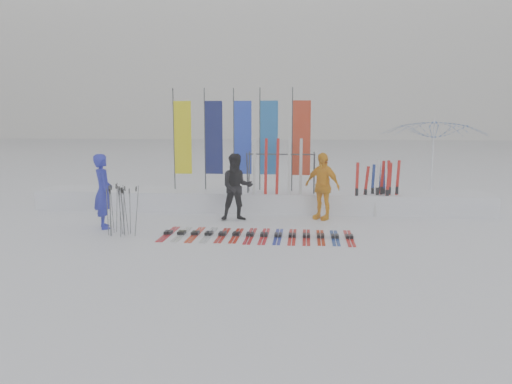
# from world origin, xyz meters

# --- Properties ---
(ground) EXTENTS (120.00, 120.00, 0.00)m
(ground) POSITION_xyz_m (0.00, 0.00, 0.00)
(ground) COLOR white
(ground) RESTS_ON ground
(snow_bank) EXTENTS (14.00, 1.60, 0.60)m
(snow_bank) POSITION_xyz_m (0.00, 4.60, 0.30)
(snow_bank) COLOR white
(snow_bank) RESTS_ON ground
(person_blue) EXTENTS (0.76, 0.85, 1.95)m
(person_blue) POSITION_xyz_m (-3.78, 1.51, 0.97)
(person_blue) COLOR #1E24B0
(person_blue) RESTS_ON ground
(person_black) EXTENTS (1.06, 0.92, 1.88)m
(person_black) POSITION_xyz_m (-0.47, 2.89, 0.94)
(person_black) COLOR black
(person_black) RESTS_ON ground
(person_yellow) EXTENTS (1.18, 1.02, 1.90)m
(person_yellow) POSITION_xyz_m (1.92, 3.28, 0.95)
(person_yellow) COLOR #FEA910
(person_yellow) RESTS_ON ground
(tent_canopy) EXTENTS (3.94, 3.99, 2.92)m
(tent_canopy) POSITION_xyz_m (5.37, 5.14, 1.46)
(tent_canopy) COLOR white
(tent_canopy) RESTS_ON ground
(ski_row) EXTENTS (4.61, 1.69, 0.07)m
(ski_row) POSITION_xyz_m (0.29, 0.97, 0.04)
(ski_row) COLOR #B20E18
(ski_row) RESTS_ON ground
(pole_cluster) EXTENTS (0.80, 0.67, 1.25)m
(pole_cluster) POSITION_xyz_m (-3.08, 0.80, 0.60)
(pole_cluster) COLOR #595B60
(pole_cluster) RESTS_ON ground
(feather_flags) EXTENTS (4.34, 0.22, 3.20)m
(feather_flags) POSITION_xyz_m (-0.61, 4.78, 2.24)
(feather_flags) COLOR #383A3F
(feather_flags) RESTS_ON ground
(ski_rack) EXTENTS (2.04, 0.80, 1.23)m
(ski_rack) POSITION_xyz_m (0.70, 4.20, 1.38)
(ski_rack) COLOR #383A3F
(ski_rack) RESTS_ON ground
(upright_skis) EXTENTS (1.30, 0.61, 1.66)m
(upright_skis) POSITION_xyz_m (3.66, 4.16, 0.78)
(upright_skis) COLOR red
(upright_skis) RESTS_ON ground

